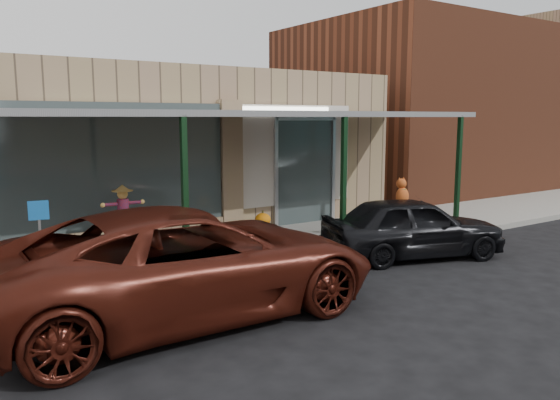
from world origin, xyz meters
TOP-DOWN VIEW (x-y plane):
  - ground at (0.00, 0.00)m, footprint 120.00×120.00m
  - sidewalk at (0.00, 3.60)m, footprint 40.00×3.20m
  - storefront at (-0.00, 8.16)m, footprint 12.00×6.25m
  - awning at (0.00, 3.56)m, footprint 12.00×3.00m
  - block_buildings_near at (2.01, 9.20)m, footprint 61.00×8.00m
  - barrel_scarecrow at (-2.25, 4.22)m, footprint 0.90×0.60m
  - barrel_pumpkin at (0.65, 3.52)m, footprint 0.72×0.72m
  - handicap_sign at (-4.08, 2.75)m, footprint 0.31×0.06m
  - parked_sedan at (3.06, 1.34)m, footprint 4.20×2.69m
  - car_maroon at (-2.39, 0.78)m, footprint 5.99×2.79m

SIDE VIEW (x-z plane):
  - ground at x=0.00m, z-range 0.00..0.00m
  - sidewalk at x=0.00m, z-range 0.00..0.15m
  - barrel_pumpkin at x=0.65m, z-range 0.04..0.82m
  - barrel_scarecrow at x=-2.25m, z-range -0.09..1.40m
  - parked_sedan at x=3.06m, z-range -0.14..1.48m
  - car_maroon at x=-2.39m, z-range 0.00..1.66m
  - handicap_sign at x=-4.08m, z-range 0.37..1.87m
  - storefront at x=0.00m, z-range -0.01..4.19m
  - awning at x=0.00m, z-range 1.49..4.53m
  - block_buildings_near at x=2.01m, z-range -0.23..7.77m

